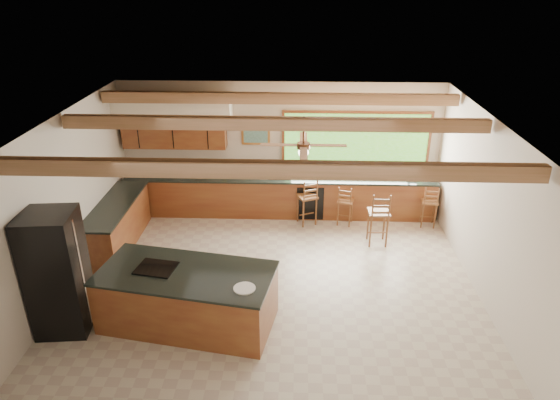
{
  "coord_description": "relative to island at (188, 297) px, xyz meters",
  "views": [
    {
      "loc": [
        0.41,
        -7.54,
        5.18
      ],
      "look_at": [
        0.09,
        0.8,
        1.32
      ],
      "focal_mm": 32.0,
      "sensor_mm": 36.0,
      "label": 1
    }
  ],
  "objects": [
    {
      "name": "room_shell",
      "position": [
        1.13,
        1.74,
        1.74
      ],
      "size": [
        7.27,
        6.54,
        3.02
      ],
      "color": "beige",
      "rests_on": "ground"
    },
    {
      "name": "refrigerator",
      "position": [
        -1.92,
        -0.19,
        0.53
      ],
      "size": [
        0.85,
        0.83,
        2.0
      ],
      "rotation": [
        0.0,
        0.0,
        0.1
      ],
      "color": "black",
      "rests_on": "ground"
    },
    {
      "name": "island",
      "position": [
        0.0,
        0.0,
        0.0
      ],
      "size": [
        2.89,
        1.72,
        0.96
      ],
      "rotation": [
        0.0,
        0.0,
        -0.17
      ],
      "color": "brown",
      "rests_on": "ground"
    },
    {
      "name": "counter_run",
      "position": [
        0.48,
        3.61,
        -0.01
      ],
      "size": [
        7.12,
        3.1,
        1.22
      ],
      "color": "brown",
      "rests_on": "ground"
    },
    {
      "name": "bar_stool_d",
      "position": [
        4.6,
        3.49,
        0.1
      ],
      "size": [
        0.38,
        0.38,
        0.97
      ],
      "rotation": [
        0.0,
        0.0,
        -0.09
      ],
      "color": "brown",
      "rests_on": "ground"
    },
    {
      "name": "bar_stool_c",
      "position": [
        3.37,
        2.63,
        0.22
      ],
      "size": [
        0.43,
        0.43,
        1.18
      ],
      "rotation": [
        0.0,
        0.0,
        0.02
      ],
      "color": "brown",
      "rests_on": "ground"
    },
    {
      "name": "bar_stool_a",
      "position": [
        1.92,
        3.48,
        0.17
      ],
      "size": [
        0.52,
        0.52,
        1.09
      ],
      "rotation": [
        0.0,
        0.0,
        0.42
      ],
      "color": "brown",
      "rests_on": "ground"
    },
    {
      "name": "bar_stool_b",
      "position": [
        2.77,
        3.49,
        0.08
      ],
      "size": [
        0.41,
        0.41,
        0.93
      ],
      "rotation": [
        0.0,
        0.0,
        -0.27
      ],
      "color": "brown",
      "rests_on": "ground"
    },
    {
      "name": "ground",
      "position": [
        1.3,
        1.09,
        -0.47
      ],
      "size": [
        7.2,
        7.2,
        0.0
      ],
      "primitive_type": "plane",
      "color": "#BFB49F",
      "rests_on": "ground"
    }
  ]
}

